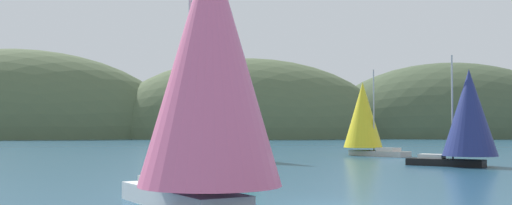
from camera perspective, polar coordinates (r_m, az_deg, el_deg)
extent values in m
plane|color=navy|center=(25.94, 5.98, -9.37)|extent=(360.00, 360.00, 0.00)
ellipsoid|color=#4C5B3D|center=(160.64, -0.81, -3.30)|extent=(75.82, 44.00, 41.52)
ellipsoid|color=#4C5B3D|center=(168.11, -21.72, -3.10)|extent=(85.68, 44.00, 45.48)
ellipsoid|color=#425138|center=(172.86, 17.73, -3.12)|extent=(72.29, 44.00, 40.10)
cube|color=black|center=(52.13, 17.13, -5.33)|extent=(5.77, 5.04, 0.57)
cube|color=beige|center=(52.44, 15.98, -4.81)|extent=(2.28, 2.16, 0.36)
cylinder|color=#B2B2B7|center=(51.89, 17.72, -0.40)|extent=(0.14, 0.14, 8.37)
cone|color=navy|center=(51.52, 19.16, -0.87)|extent=(6.01, 6.01, 6.88)
cube|color=navy|center=(57.09, -3.10, -5.03)|extent=(6.96, 5.77, 0.76)
cube|color=beige|center=(57.79, -4.15, -4.44)|extent=(2.74, 2.57, 0.36)
cylinder|color=#B2B2B7|center=(56.65, -2.50, -0.01)|extent=(0.14, 0.14, 9.22)
cone|color=green|center=(55.78, -1.16, -0.49)|extent=(5.90, 5.90, 7.63)
cube|color=#B7B2A8|center=(67.07, 11.34, -4.65)|extent=(5.79, 6.43, 0.56)
cube|color=beige|center=(66.37, 12.18, -4.27)|extent=(2.56, 2.63, 0.36)
cylinder|color=#B2B2B7|center=(67.40, 10.85, -0.69)|extent=(0.14, 0.14, 8.73)
cone|color=yellow|center=(68.25, 9.86, -1.12)|extent=(5.94, 5.94, 7.16)
cube|color=white|center=(25.04, -6.95, -8.74)|extent=(5.53, 8.05, 0.77)
cube|color=beige|center=(26.28, -8.24, -7.19)|extent=(2.62, 3.01, 0.36)
cylinder|color=#B2B2B7|center=(24.27, -6.12, 3.61)|extent=(0.14, 0.14, 9.86)
cone|color=pink|center=(22.71, -4.25, 3.79)|extent=(7.08, 7.08, 9.09)
sphere|color=green|center=(37.67, -1.14, -6.65)|extent=(1.10, 1.10, 1.10)
cylinder|color=black|center=(37.60, -1.14, -5.06)|extent=(0.20, 0.20, 1.60)
sphere|color=#F2EA99|center=(37.57, -1.13, -3.66)|extent=(0.24, 0.24, 0.24)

